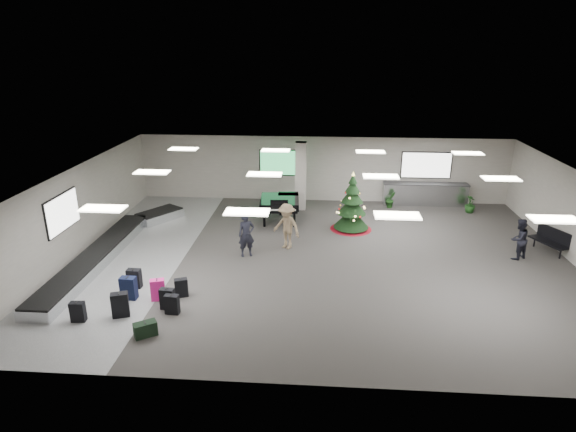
# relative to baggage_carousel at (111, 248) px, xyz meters

# --- Properties ---
(ground) EXTENTS (18.00, 18.00, 0.00)m
(ground) POSITION_rel_baggage_carousel_xyz_m (7.84, 0.08, -0.21)
(ground) COLOR #3E3B38
(ground) RESTS_ON ground
(room_envelope) EXTENTS (18.02, 14.02, 3.21)m
(room_envelope) POSITION_rel_baggage_carousel_xyz_m (7.46, 0.75, 2.12)
(room_envelope) COLOR #A19B93
(room_envelope) RESTS_ON ground
(baggage_carousel) EXTENTS (2.28, 9.71, 0.43)m
(baggage_carousel) POSITION_rel_baggage_carousel_xyz_m (0.00, 0.00, 0.00)
(baggage_carousel) COLOR silver
(baggage_carousel) RESTS_ON ground
(service_counter) EXTENTS (4.05, 0.65, 1.08)m
(service_counter) POSITION_rel_baggage_carousel_xyz_m (12.84, 6.73, 0.33)
(service_counter) COLOR silver
(service_counter) RESTS_ON ground
(suitcase_0) EXTENTS (0.54, 0.41, 0.76)m
(suitcase_0) POSITION_rel_baggage_carousel_xyz_m (2.16, -4.32, 0.16)
(suitcase_0) COLOR black
(suitcase_0) RESTS_ON ground
(suitcase_1) EXTENTS (0.44, 0.26, 0.67)m
(suitcase_1) POSITION_rel_baggage_carousel_xyz_m (3.37, -3.80, 0.11)
(suitcase_1) COLOR black
(suitcase_1) RESTS_ON ground
(pink_suitcase) EXTENTS (0.48, 0.36, 0.69)m
(pink_suitcase) POSITION_rel_baggage_carousel_xyz_m (2.92, -3.30, 0.12)
(pink_suitcase) COLOR #E71E87
(pink_suitcase) RESTS_ON ground
(suitcase_3) EXTENTS (0.45, 0.35, 0.61)m
(suitcase_3) POSITION_rel_baggage_carousel_xyz_m (3.57, -3.05, 0.08)
(suitcase_3) COLOR black
(suitcase_3) RESTS_ON ground
(navy_suitcase) EXTENTS (0.48, 0.30, 0.75)m
(navy_suitcase) POSITION_rel_baggage_carousel_xyz_m (2.02, -3.32, 0.15)
(navy_suitcase) COLOR black
(navy_suitcase) RESTS_ON ground
(suitcase_5) EXTENTS (0.41, 0.25, 0.62)m
(suitcase_5) POSITION_rel_baggage_carousel_xyz_m (1.07, -4.66, 0.09)
(suitcase_5) COLOR black
(suitcase_5) RESTS_ON ground
(green_duffel) EXTENTS (0.66, 0.58, 0.42)m
(green_duffel) POSITION_rel_baggage_carousel_xyz_m (3.21, -5.23, -0.01)
(green_duffel) COLOR black
(green_duffel) RESTS_ON ground
(suitcase_7) EXTENTS (0.42, 0.25, 0.61)m
(suitcase_7) POSITION_rel_baggage_carousel_xyz_m (3.59, -4.05, 0.08)
(suitcase_7) COLOR black
(suitcase_7) RESTS_ON ground
(suitcase_8) EXTENTS (0.44, 0.26, 0.66)m
(suitcase_8) POSITION_rel_baggage_carousel_xyz_m (1.91, -2.60, 0.11)
(suitcase_8) COLOR black
(suitcase_8) RESTS_ON ground
(christmas_tree) EXTENTS (1.75, 1.75, 2.50)m
(christmas_tree) POSITION_rel_baggage_carousel_xyz_m (9.11, 3.16, 0.64)
(christmas_tree) COLOR maroon
(christmas_tree) RESTS_ON ground
(grand_piano) EXTENTS (1.78, 2.21, 1.21)m
(grand_piano) POSITION_rel_baggage_carousel_xyz_m (6.02, 3.90, 0.65)
(grand_piano) COLOR black
(grand_piano) RESTS_ON ground
(bench) EXTENTS (1.09, 1.56, 0.94)m
(bench) POSITION_rel_baggage_carousel_xyz_m (16.44, 1.24, 0.32)
(bench) COLOR black
(bench) RESTS_ON ground
(traveler_a) EXTENTS (0.72, 0.60, 1.67)m
(traveler_a) POSITION_rel_baggage_carousel_xyz_m (5.13, 0.13, 0.62)
(traveler_a) COLOR black
(traveler_a) RESTS_ON ground
(traveler_b) EXTENTS (1.32, 1.15, 1.78)m
(traveler_b) POSITION_rel_baggage_carousel_xyz_m (6.54, 0.96, 0.67)
(traveler_b) COLOR #856F52
(traveler_b) RESTS_ON ground
(traveler_bench) EXTENTS (0.94, 0.89, 1.53)m
(traveler_bench) POSITION_rel_baggage_carousel_xyz_m (14.98, 0.58, 0.55)
(traveler_bench) COLOR black
(traveler_bench) RESTS_ON ground
(potted_plant_left) EXTENTS (0.54, 0.50, 0.80)m
(potted_plant_left) POSITION_rel_baggage_carousel_xyz_m (11.14, 6.15, 0.19)
(potted_plant_left) COLOR #154119
(potted_plant_left) RESTS_ON ground
(potted_plant_right) EXTENTS (0.64, 0.64, 0.83)m
(potted_plant_right) POSITION_rel_baggage_carousel_xyz_m (14.73, 5.71, 0.20)
(potted_plant_right) COLOR #154119
(potted_plant_right) RESTS_ON ground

